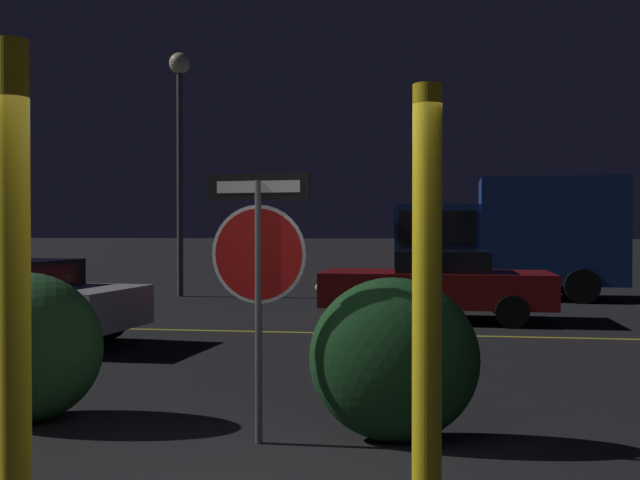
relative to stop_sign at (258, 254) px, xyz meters
name	(u,v)px	position (x,y,z in m)	size (l,w,h in m)	color
road_center_stripe	(356,334)	(0.24, 6.33, -1.58)	(36.83, 0.12, 0.01)	gold
stop_sign	(258,254)	(0.00, 0.00, 0.00)	(0.88, 0.11, 2.26)	#4C4C51
yellow_pole_left	(14,301)	(-0.83, -2.24, -0.18)	(0.17, 0.17, 2.81)	yellow
yellow_pole_right	(427,315)	(1.37, -1.72, -0.28)	(0.17, 0.17, 2.61)	yellow
hedge_bush_1	(27,347)	(-2.29, 0.37, -0.89)	(1.44, 1.00, 1.39)	#285B2D
hedge_bush_2	(394,360)	(1.12, 0.20, -0.89)	(1.44, 0.72, 1.39)	#19421E
passing_car_1	(2,301)	(-5.06, 4.37, -0.91)	(4.44, 2.31, 1.32)	silver
passing_car_2	(437,284)	(1.66, 8.33, -0.88)	(4.55, 2.10, 1.37)	maroon
delivery_truck	(507,235)	(3.56, 13.18, 0.05)	(5.75, 2.63, 3.08)	navy
street_lamp	(180,121)	(-4.99, 12.41, 3.07)	(0.55, 0.55, 6.46)	#4C4C51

